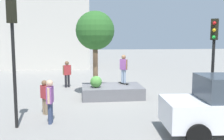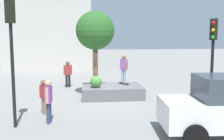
{
  "view_description": "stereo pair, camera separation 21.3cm",
  "coord_description": "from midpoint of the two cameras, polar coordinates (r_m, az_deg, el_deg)",
  "views": [
    {
      "loc": [
        1.49,
        14.27,
        3.36
      ],
      "look_at": [
        -0.23,
        -0.12,
        1.55
      ],
      "focal_mm": 41.67,
      "sensor_mm": 36.0,
      "label": 1
    },
    {
      "loc": [
        1.27,
        14.29,
        3.36
      ],
      "look_at": [
        -0.23,
        -0.12,
        1.55
      ],
      "focal_mm": 41.67,
      "sensor_mm": 36.0,
      "label": 2
    }
  ],
  "objects": [
    {
      "name": "skateboarder",
      "position": [
        15.13,
        3.0,
        0.71
      ],
      "size": [
        0.42,
        0.46,
        1.65
      ],
      "color": "#8C9EB7",
      "rests_on": "skateboard"
    },
    {
      "name": "skateboard",
      "position": [
        15.27,
        2.97,
        -2.9
      ],
      "size": [
        0.59,
        0.79,
        0.07
      ],
      "color": "black",
      "rests_on": "planter_ledge"
    },
    {
      "name": "boxwood_shrub",
      "position": [
        14.22,
        -3.11,
        -2.58
      ],
      "size": [
        0.63,
        0.63,
        0.63
      ],
      "primitive_type": "sphere",
      "color": "#4C8C3D",
      "rests_on": "planter_ledge"
    },
    {
      "name": "ground_plane",
      "position": [
        14.73,
        -0.44,
        -6.06
      ],
      "size": [
        120.0,
        120.0,
        0.0
      ],
      "primitive_type": "plane",
      "color": "gray"
    },
    {
      "name": "traffic_light_corner",
      "position": [
        10.12,
        -20.69,
        5.82
      ],
      "size": [
        0.37,
        0.36,
        4.72
      ],
      "color": "black",
      "rests_on": "ground"
    },
    {
      "name": "bystander_watching",
      "position": [
        17.85,
        -9.34,
        -0.46
      ],
      "size": [
        0.55,
        0.4,
        1.79
      ],
      "color": "black",
      "rests_on": "ground"
    },
    {
      "name": "planter_ledge",
      "position": [
        14.81,
        0.41,
        -4.71
      ],
      "size": [
        3.36,
        2.32,
        0.65
      ],
      "primitive_type": "cube",
      "color": "slate",
      "rests_on": "ground"
    },
    {
      "name": "plaza_tree",
      "position": [
        14.59,
        -3.29,
        8.53
      ],
      "size": [
        2.16,
        2.16,
        4.19
      ],
      "color": "brown",
      "rests_on": "planter_ledge"
    },
    {
      "name": "passerby_with_bag",
      "position": [
        10.49,
        -13.19,
        -6.04
      ],
      "size": [
        0.27,
        0.59,
        1.74
      ],
      "color": "navy",
      "rests_on": "ground"
    },
    {
      "name": "traffic_light_median",
      "position": [
        11.35,
        21.71,
        3.93
      ],
      "size": [
        0.37,
        0.37,
        4.11
      ],
      "color": "black",
      "rests_on": "ground"
    },
    {
      "name": "pedestrian_crossing",
      "position": [
        11.76,
        -14.24,
        -5.25
      ],
      "size": [
        0.4,
        0.42,
        1.53
      ],
      "color": "#847056",
      "rests_on": "ground"
    }
  ]
}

